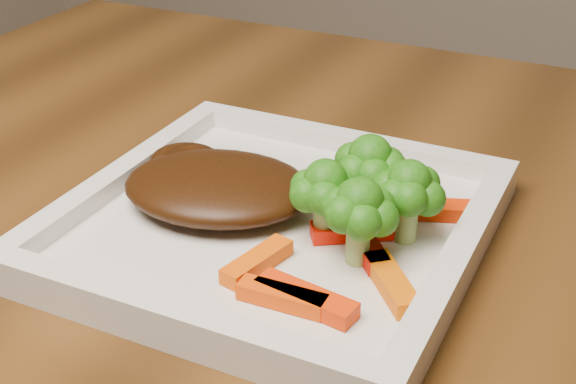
% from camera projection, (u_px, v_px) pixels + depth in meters
% --- Properties ---
extents(plate, '(0.27, 0.27, 0.01)m').
position_uv_depth(plate, '(275.00, 229.00, 0.55)').
color(plate, white).
rests_on(plate, dining_table).
extents(steak, '(0.15, 0.13, 0.03)m').
position_uv_depth(steak, '(218.00, 187.00, 0.55)').
color(steak, '#381B08').
rests_on(steak, plate).
extents(broccoli_0, '(0.06, 0.06, 0.07)m').
position_uv_depth(broccoli_0, '(369.00, 170.00, 0.53)').
color(broccoli_0, '#1E5E0F').
rests_on(broccoli_0, plate).
extents(broccoli_1, '(0.06, 0.06, 0.06)m').
position_uv_depth(broccoli_1, '(408.00, 196.00, 0.51)').
color(broccoli_1, '#356811').
rests_on(broccoli_1, plate).
extents(broccoli_2, '(0.06, 0.06, 0.06)m').
position_uv_depth(broccoli_2, '(359.00, 220.00, 0.49)').
color(broccoli_2, '#1B7814').
rests_on(broccoli_2, plate).
extents(broccoli_3, '(0.07, 0.07, 0.06)m').
position_uv_depth(broccoli_3, '(325.00, 196.00, 0.51)').
color(broccoli_3, '#1F6F12').
rests_on(broccoli_3, plate).
extents(carrot_0, '(0.06, 0.03, 0.01)m').
position_uv_depth(carrot_0, '(306.00, 298.00, 0.46)').
color(carrot_0, red).
rests_on(carrot_0, plate).
extents(carrot_1, '(0.05, 0.05, 0.01)m').
position_uv_depth(carrot_1, '(392.00, 283.00, 0.47)').
color(carrot_1, '#DF5F03').
rests_on(carrot_1, plate).
extents(carrot_2, '(0.03, 0.06, 0.01)m').
position_uv_depth(carrot_2, '(257.00, 262.00, 0.49)').
color(carrot_2, '#EE5303').
rests_on(carrot_2, plate).
extents(carrot_3, '(0.06, 0.04, 0.01)m').
position_uv_depth(carrot_3, '(441.00, 210.00, 0.55)').
color(carrot_3, red).
rests_on(carrot_3, plate).
extents(carrot_4, '(0.03, 0.05, 0.01)m').
position_uv_depth(carrot_4, '(343.00, 180.00, 0.58)').
color(carrot_4, '#E33603').
rests_on(carrot_4, plate).
extents(carrot_5, '(0.04, 0.05, 0.01)m').
position_uv_depth(carrot_5, '(366.00, 246.00, 0.51)').
color(carrot_5, red).
rests_on(carrot_5, plate).
extents(carrot_6, '(0.06, 0.05, 0.01)m').
position_uv_depth(carrot_6, '(357.00, 230.00, 0.52)').
color(carrot_6, '#F61504').
rests_on(carrot_6, plate).
extents(carrot_7, '(0.05, 0.02, 0.01)m').
position_uv_depth(carrot_7, '(282.00, 297.00, 0.46)').
color(carrot_7, '#EE4403').
rests_on(carrot_7, plate).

